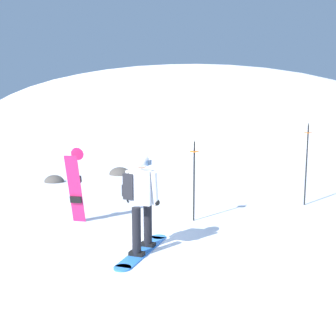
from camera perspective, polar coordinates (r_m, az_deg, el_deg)
The scene contains 8 objects.
ground_plane at distance 7.58m, azimuth -4.83°, elevation -10.39°, with size 300.00×300.00×0.00m, color white.
ridge_peak_main at distance 38.22m, azimuth 2.67°, elevation 5.13°, with size 38.37×34.53×12.15m.
snowboarder_main at distance 6.82m, azimuth -3.96°, elevation -4.52°, with size 0.65×1.82×1.71m.
spare_snowboard at distance 8.70m, azimuth -13.04°, elevation -2.45°, with size 0.28×0.40×1.62m.
piste_marker_near at distance 10.58m, azimuth 19.15°, elevation 1.28°, with size 0.20×0.20×2.09m.
piste_marker_far at distance 8.64m, azimuth 3.73°, elevation -0.96°, with size 0.20×0.20×1.78m.
rock_dark at distance 13.75m, azimuth -15.89°, elevation -1.93°, with size 0.66×0.56×0.46m.
rock_small at distance 14.73m, azimuth -6.88°, elevation -0.94°, with size 0.79×0.67×0.55m.
Camera 1 is at (2.06, -6.85, 2.50)m, focal length 42.80 mm.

